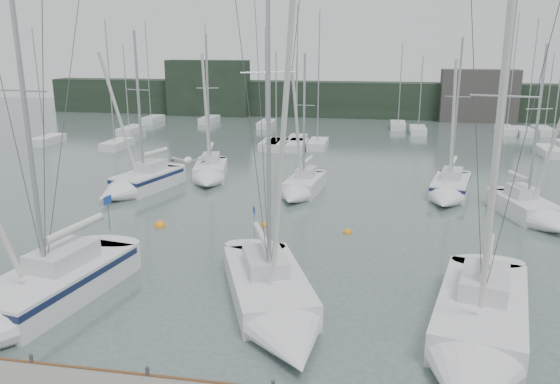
{
  "coord_description": "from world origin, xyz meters",
  "views": [
    {
      "loc": [
        4.71,
        -18.0,
        10.45
      ],
      "look_at": [
        0.59,
        5.0,
        4.04
      ],
      "focal_mm": 35.0,
      "sensor_mm": 36.0,
      "label": 1
    }
  ],
  "objects_px": {
    "sailboat_mid_d": "(449,191)",
    "buoy_a": "(266,225)",
    "sailboat_mid_c": "(300,189)",
    "sailboat_mid_a": "(136,184)",
    "sailboat_mid_b": "(209,174)",
    "sailboat_near_center": "(277,309)",
    "sailboat_near_right": "(477,340)",
    "sailboat_near_left": "(20,304)",
    "buoy_c": "(160,226)",
    "buoy_b": "(347,233)",
    "sailboat_mid_e": "(535,214)"
  },
  "relations": [
    {
      "from": "sailboat_mid_d",
      "to": "buoy_a",
      "type": "xyz_separation_m",
      "value": [
        -11.31,
        -7.88,
        -0.55
      ]
    },
    {
      "from": "sailboat_mid_c",
      "to": "sailboat_mid_d",
      "type": "xyz_separation_m",
      "value": [
        10.2,
        1.21,
        0.03
      ]
    },
    {
      "from": "sailboat_mid_a",
      "to": "sailboat_mid_b",
      "type": "xyz_separation_m",
      "value": [
        4.17,
        4.3,
        -0.08
      ]
    },
    {
      "from": "sailboat_near_center",
      "to": "sailboat_near_right",
      "type": "xyz_separation_m",
      "value": [
        7.21,
        -1.13,
        0.05
      ]
    },
    {
      "from": "sailboat_near_center",
      "to": "sailboat_near_left",
      "type": "bearing_deg",
      "value": 167.58
    },
    {
      "from": "sailboat_near_left",
      "to": "buoy_c",
      "type": "xyz_separation_m",
      "value": [
        1.01,
        11.55,
        -0.64
      ]
    },
    {
      "from": "sailboat_near_left",
      "to": "sailboat_mid_a",
      "type": "distance_m",
      "value": 18.54
    },
    {
      "from": "sailboat_mid_d",
      "to": "buoy_b",
      "type": "distance_m",
      "value": 10.54
    },
    {
      "from": "sailboat_near_left",
      "to": "sailboat_mid_b",
      "type": "bearing_deg",
      "value": 97.92
    },
    {
      "from": "sailboat_near_left",
      "to": "buoy_a",
      "type": "relative_size",
      "value": 30.68
    },
    {
      "from": "sailboat_near_left",
      "to": "sailboat_mid_d",
      "type": "distance_m",
      "value": 27.68
    },
    {
      "from": "sailboat_near_center",
      "to": "sailboat_mid_a",
      "type": "height_order",
      "value": "sailboat_near_center"
    },
    {
      "from": "sailboat_near_right",
      "to": "sailboat_mid_b",
      "type": "relative_size",
      "value": 1.25
    },
    {
      "from": "buoy_a",
      "to": "sailboat_near_right",
      "type": "bearing_deg",
      "value": -51.01
    },
    {
      "from": "buoy_a",
      "to": "buoy_c",
      "type": "bearing_deg",
      "value": -168.55
    },
    {
      "from": "sailboat_near_left",
      "to": "sailboat_mid_b",
      "type": "distance_m",
      "value": 22.51
    },
    {
      "from": "sailboat_near_center",
      "to": "sailboat_mid_d",
      "type": "xyz_separation_m",
      "value": [
        8.55,
        19.08,
        0.02
      ]
    },
    {
      "from": "sailboat_near_center",
      "to": "sailboat_mid_a",
      "type": "relative_size",
      "value": 1.32
    },
    {
      "from": "sailboat_near_right",
      "to": "sailboat_mid_a",
      "type": "bearing_deg",
      "value": 152.15
    },
    {
      "from": "sailboat_mid_a",
      "to": "sailboat_near_left",
      "type": "bearing_deg",
      "value": -64.06
    },
    {
      "from": "buoy_a",
      "to": "buoy_b",
      "type": "relative_size",
      "value": 1.0
    },
    {
      "from": "sailboat_mid_a",
      "to": "buoy_a",
      "type": "xyz_separation_m",
      "value": [
        10.63,
        -5.42,
        -0.63
      ]
    },
    {
      "from": "sailboat_mid_d",
      "to": "buoy_c",
      "type": "distance_m",
      "value": 19.67
    },
    {
      "from": "sailboat_mid_a",
      "to": "sailboat_mid_b",
      "type": "height_order",
      "value": "sailboat_mid_a"
    },
    {
      "from": "sailboat_near_right",
      "to": "sailboat_mid_e",
      "type": "height_order",
      "value": "sailboat_near_right"
    },
    {
      "from": "sailboat_mid_d",
      "to": "buoy_b",
      "type": "height_order",
      "value": "sailboat_mid_d"
    },
    {
      "from": "sailboat_near_left",
      "to": "sailboat_mid_c",
      "type": "bearing_deg",
      "value": 76.65
    },
    {
      "from": "sailboat_near_left",
      "to": "buoy_a",
      "type": "bearing_deg",
      "value": 70.48
    },
    {
      "from": "sailboat_near_left",
      "to": "sailboat_mid_b",
      "type": "height_order",
      "value": "sailboat_near_left"
    },
    {
      "from": "sailboat_mid_c",
      "to": "buoy_c",
      "type": "bearing_deg",
      "value": -125.44
    },
    {
      "from": "sailboat_near_center",
      "to": "sailboat_mid_b",
      "type": "height_order",
      "value": "sailboat_near_center"
    },
    {
      "from": "sailboat_near_right",
      "to": "buoy_c",
      "type": "xyz_separation_m",
      "value": [
        -16.08,
        11.09,
        -0.58
      ]
    },
    {
      "from": "sailboat_mid_c",
      "to": "sailboat_near_right",
      "type": "bearing_deg",
      "value": -58.04
    },
    {
      "from": "sailboat_near_left",
      "to": "sailboat_mid_e",
      "type": "height_order",
      "value": "sailboat_near_left"
    },
    {
      "from": "sailboat_mid_b",
      "to": "buoy_c",
      "type": "height_order",
      "value": "sailboat_mid_b"
    },
    {
      "from": "sailboat_near_center",
      "to": "buoy_a",
      "type": "xyz_separation_m",
      "value": [
        -2.77,
        11.19,
        -0.53
      ]
    },
    {
      "from": "sailboat_mid_d",
      "to": "sailboat_mid_e",
      "type": "distance_m",
      "value": 6.32
    },
    {
      "from": "sailboat_mid_d",
      "to": "sailboat_mid_e",
      "type": "xyz_separation_m",
      "value": [
        4.5,
        -4.44,
        -0.0
      ]
    },
    {
      "from": "sailboat_near_center",
      "to": "sailboat_near_right",
      "type": "distance_m",
      "value": 7.3
    },
    {
      "from": "sailboat_mid_c",
      "to": "sailboat_mid_b",
      "type": "bearing_deg",
      "value": 165.07
    },
    {
      "from": "sailboat_near_center",
      "to": "buoy_c",
      "type": "height_order",
      "value": "sailboat_near_center"
    },
    {
      "from": "sailboat_mid_e",
      "to": "sailboat_near_left",
      "type": "bearing_deg",
      "value": -160.99
    },
    {
      "from": "sailboat_mid_c",
      "to": "buoy_c",
      "type": "distance_m",
      "value": 10.72
    },
    {
      "from": "sailboat_mid_b",
      "to": "sailboat_near_left",
      "type": "bearing_deg",
      "value": -104.13
    },
    {
      "from": "sailboat_mid_d",
      "to": "sailboat_near_left",
      "type": "bearing_deg",
      "value": -119.44
    },
    {
      "from": "sailboat_near_center",
      "to": "buoy_a",
      "type": "distance_m",
      "value": 11.54
    },
    {
      "from": "sailboat_mid_b",
      "to": "buoy_b",
      "type": "relative_size",
      "value": 24.54
    },
    {
      "from": "sailboat_near_left",
      "to": "sailboat_mid_a",
      "type": "xyz_separation_m",
      "value": [
        -3.52,
        18.2,
        -0.01
      ]
    },
    {
      "from": "sailboat_mid_b",
      "to": "buoy_b",
      "type": "distance_m",
      "value": 15.2
    },
    {
      "from": "sailboat_near_left",
      "to": "sailboat_mid_a",
      "type": "height_order",
      "value": "sailboat_near_left"
    }
  ]
}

